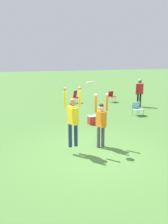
# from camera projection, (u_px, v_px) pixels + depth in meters

# --- Properties ---
(ground_plane) EXTENTS (120.00, 120.00, 0.00)m
(ground_plane) POSITION_uv_depth(u_px,v_px,m) (92.00, 153.00, 7.37)
(ground_plane) COLOR #4C7A38
(person_jumping) EXTENTS (0.60, 0.47, 1.99)m
(person_jumping) POSITION_uv_depth(u_px,v_px,m) (73.00, 116.00, 7.03)
(person_jumping) COLOR navy
(person_jumping) RESTS_ON ground_plane
(person_defending) EXTENTS (0.53, 0.41, 1.95)m
(person_defending) POSITION_uv_depth(u_px,v_px,m) (101.00, 120.00, 7.66)
(person_defending) COLOR #4C4C51
(person_defending) RESTS_ON ground_plane
(frisbee) EXTENTS (0.24, 0.23, 0.11)m
(frisbee) POSITION_uv_depth(u_px,v_px,m) (90.00, 83.00, 7.11)
(frisbee) COLOR white
(camping_chair_0) EXTENTS (0.62, 0.70, 0.91)m
(camping_chair_0) POSITION_uv_depth(u_px,v_px,m) (76.00, 96.00, 16.04)
(camping_chair_0) COLOR gray
(camping_chair_0) RESTS_ON ground_plane
(camping_chair_1) EXTENTS (0.54, 0.57, 0.81)m
(camping_chair_1) POSITION_uv_depth(u_px,v_px,m) (112.00, 96.00, 16.39)
(camping_chair_1) COLOR gray
(camping_chair_1) RESTS_ON ground_plane
(camping_chair_2) EXTENTS (0.54, 0.57, 0.76)m
(camping_chair_2) POSITION_uv_depth(u_px,v_px,m) (137.00, 108.00, 12.38)
(camping_chair_2) COLOR gray
(camping_chair_2) RESTS_ON ground_plane
(person_spectator_near) EXTENTS (0.61, 0.48, 1.88)m
(person_spectator_near) POSITION_uv_depth(u_px,v_px,m) (140.00, 90.00, 14.59)
(person_spectator_near) COLOR black
(person_spectator_near) RESTS_ON ground_plane
(cooler_box) EXTENTS (0.51, 0.34, 0.42)m
(cooler_box) POSITION_uv_depth(u_px,v_px,m) (93.00, 120.00, 10.73)
(cooler_box) COLOR red
(cooler_box) RESTS_ON ground_plane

